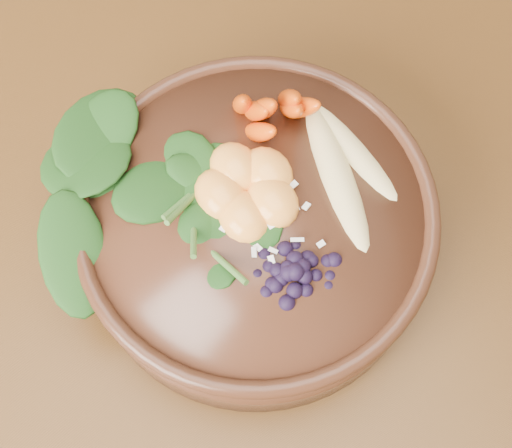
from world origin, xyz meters
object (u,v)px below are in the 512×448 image
object	(u,v)px
dining_table	(188,352)
carrot_cluster	(268,81)
stoneware_bowl	(256,229)
banana_halves	(347,154)
kale_heap	(169,162)
blueberry_pile	(298,265)
mandarin_cluster	(247,183)

from	to	relation	value
dining_table	carrot_cluster	world-z (taller)	carrot_cluster
dining_table	stoneware_bowl	world-z (taller)	stoneware_bowl
carrot_cluster	banana_halves	xyz separation A→B (m)	(0.02, -0.07, -0.02)
stoneware_bowl	kale_heap	size ratio (longest dim) A/B	1.53
dining_table	stoneware_bowl	xyz separation A→B (m)	(0.09, 0.02, 0.13)
banana_halves	blueberry_pile	size ratio (longest dim) A/B	1.21
stoneware_bowl	blueberry_pile	distance (m)	0.08
banana_halves	mandarin_cluster	size ratio (longest dim) A/B	1.76
kale_heap	banana_halves	size ratio (longest dim) A/B	1.17
kale_heap	stoneware_bowl	bearing A→B (deg)	-57.62
dining_table	carrot_cluster	size ratio (longest dim) A/B	22.40
stoneware_bowl	banana_halves	distance (m)	0.09
banana_halves	blueberry_pile	world-z (taller)	blueberry_pile
dining_table	mandarin_cluster	bearing A→B (deg)	23.71
kale_heap	mandarin_cluster	bearing A→B (deg)	-46.27
stoneware_bowl	mandarin_cluster	world-z (taller)	mandarin_cluster
stoneware_bowl	blueberry_pile	xyz separation A→B (m)	(-0.00, -0.05, 0.05)
carrot_cluster	banana_halves	bearing A→B (deg)	-66.94
stoneware_bowl	banana_halves	world-z (taller)	banana_halves
dining_table	banana_halves	xyz separation A→B (m)	(0.16, 0.02, 0.18)
carrot_cluster	banana_halves	size ratio (longest dim) A/B	0.49
dining_table	mandarin_cluster	size ratio (longest dim) A/B	19.48
dining_table	kale_heap	size ratio (longest dim) A/B	9.43
mandarin_cluster	blueberry_pile	bearing A→B (deg)	-93.75
mandarin_cluster	dining_table	bearing A→B (deg)	-156.29
kale_heap	dining_table	bearing A→B (deg)	-122.12
stoneware_bowl	blueberry_pile	bearing A→B (deg)	-91.62
stoneware_bowl	blueberry_pile	world-z (taller)	blueberry_pile
carrot_cluster	mandarin_cluster	bearing A→B (deg)	-129.81
mandarin_cluster	banana_halves	bearing A→B (deg)	-14.23
stoneware_bowl	blueberry_pile	size ratio (longest dim) A/B	2.16
dining_table	blueberry_pile	size ratio (longest dim) A/B	13.38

